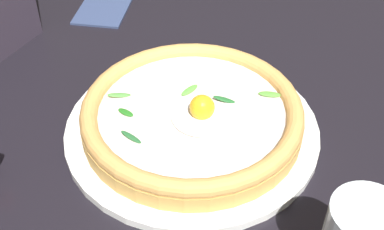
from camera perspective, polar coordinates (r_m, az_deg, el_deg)
ground_plane at (r=0.69m, az=1.42°, el=-5.75°), size 2.40×2.40×0.03m
pizza_plate at (r=0.71m, az=0.00°, el=-1.56°), size 0.35×0.35×0.01m
pizza at (r=0.70m, az=0.02°, el=0.07°), size 0.30×0.30×0.06m
folded_napkin at (r=1.01m, az=-9.67°, el=11.88°), size 0.15×0.17×0.01m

